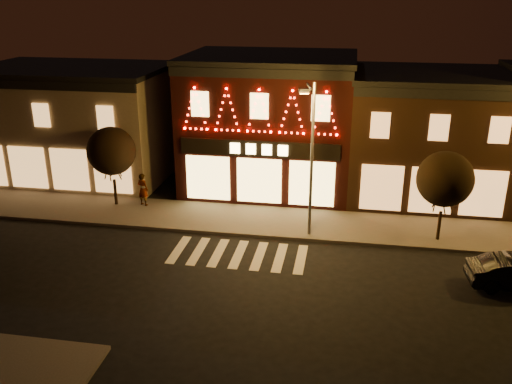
# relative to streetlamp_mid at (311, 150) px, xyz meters

# --- Properties ---
(ground) EXTENTS (120.00, 120.00, 0.00)m
(ground) POSITION_rel_streetlamp_mid_xyz_m (-3.12, -6.38, -4.71)
(ground) COLOR black
(ground) RESTS_ON ground
(sidewalk_far) EXTENTS (44.00, 4.00, 0.15)m
(sidewalk_far) POSITION_rel_streetlamp_mid_xyz_m (-1.12, 1.62, -4.64)
(sidewalk_far) COLOR #47423D
(sidewalk_far) RESTS_ON ground
(building_left) EXTENTS (12.20, 8.28, 7.30)m
(building_left) POSITION_rel_streetlamp_mid_xyz_m (-16.12, 7.62, -1.05)
(building_left) COLOR #7C6E58
(building_left) RESTS_ON ground
(building_pulp) EXTENTS (10.20, 8.34, 8.30)m
(building_pulp) POSITION_rel_streetlamp_mid_xyz_m (-3.12, 7.60, -0.55)
(building_pulp) COLOR black
(building_pulp) RESTS_ON ground
(building_right_a) EXTENTS (9.20, 8.28, 7.50)m
(building_right_a) POSITION_rel_streetlamp_mid_xyz_m (6.38, 7.62, -0.95)
(building_right_a) COLOR #351F12
(building_right_a) RESTS_ON ground
(streetlamp_mid) EXTENTS (0.68, 1.78, 7.77)m
(streetlamp_mid) POSITION_rel_streetlamp_mid_xyz_m (0.00, 0.00, 0.00)
(streetlamp_mid) COLOR #59595E
(streetlamp_mid) RESTS_ON sidewalk_far
(tree_left) EXTENTS (2.75, 2.75, 4.60)m
(tree_left) POSITION_rel_streetlamp_mid_xyz_m (-11.41, 2.44, -1.34)
(tree_left) COLOR black
(tree_left) RESTS_ON sidewalk_far
(tree_right) EXTENTS (2.73, 2.73, 4.57)m
(tree_right) POSITION_rel_streetlamp_mid_xyz_m (6.49, 0.71, -1.36)
(tree_right) COLOR black
(tree_right) RESTS_ON sidewalk_far
(pedestrian) EXTENTS (0.82, 0.68, 1.92)m
(pedestrian) POSITION_rel_streetlamp_mid_xyz_m (-9.76, 2.58, -3.60)
(pedestrian) COLOR gray
(pedestrian) RESTS_ON sidewalk_far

